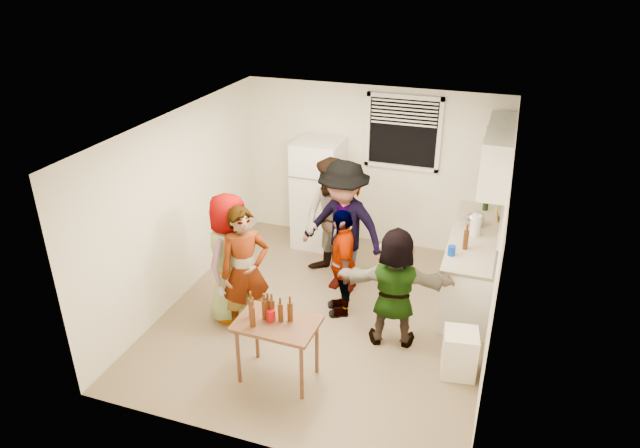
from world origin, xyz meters
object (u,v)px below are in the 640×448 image
at_px(guest_grey, 235,315).
at_px(guest_back_left, 331,278).
at_px(beer_bottle_counter, 465,249).
at_px(beer_bottle_table, 281,321).
at_px(red_cup, 271,320).
at_px(guest_stripe, 249,328).
at_px(serving_table, 279,376).
at_px(blue_cup, 451,255).
at_px(wine_bottle, 485,210).
at_px(kettle, 474,226).
at_px(trash_bin, 459,354).
at_px(guest_back_right, 342,288).
at_px(guest_black, 341,311).
at_px(refrigerator, 318,194).
at_px(guest_orange, 391,340).

xyz_separation_m(guest_grey, guest_back_left, (0.90, 1.27, 0.00)).
distance_m(beer_bottle_counter, beer_bottle_table, 2.57).
bearing_deg(guest_grey, red_cup, -128.30).
bearing_deg(red_cup, beer_bottle_counter, 47.80).
bearing_deg(guest_stripe, serving_table, -84.86).
bearing_deg(blue_cup, beer_bottle_counter, 57.25).
bearing_deg(beer_bottle_table, beer_bottle_counter, 49.03).
bearing_deg(wine_bottle, guest_back_left, -150.64).
xyz_separation_m(kettle, beer_bottle_table, (-1.73, -2.65, -0.17)).
relative_size(beer_bottle_counter, red_cup, 1.90).
height_order(beer_bottle_counter, serving_table, beer_bottle_counter).
height_order(trash_bin, serving_table, trash_bin).
relative_size(guest_back_right, guest_black, 1.29).
distance_m(serving_table, guest_black, 1.47).
distance_m(guest_grey, guest_black, 1.39).
bearing_deg(blue_cup, refrigerator, 147.25).
bearing_deg(guest_black, guest_orange, 39.85).
distance_m(wine_bottle, beer_bottle_table, 3.73).
bearing_deg(refrigerator, guest_black, -62.20).
xyz_separation_m(trash_bin, red_cup, (-1.93, -0.70, 0.48)).
relative_size(kettle, guest_orange, 0.18).
relative_size(beer_bottle_table, guest_back_left, 0.12).
bearing_deg(beer_bottle_counter, beer_bottle_table, -130.97).
relative_size(guest_grey, guest_back_left, 0.94).
height_order(kettle, guest_orange, kettle).
distance_m(kettle, red_cup, 3.25).
bearing_deg(guest_orange, refrigerator, -62.13).
xyz_separation_m(wine_bottle, serving_table, (-1.87, -3.28, -0.90)).
distance_m(beer_bottle_counter, serving_table, 2.77).
relative_size(guest_grey, guest_back_right, 0.91).
relative_size(kettle, guest_back_right, 0.14).
bearing_deg(beer_bottle_table, guest_black, 79.99).
distance_m(wine_bottle, guest_grey, 3.83).
relative_size(refrigerator, guest_stripe, 1.03).
height_order(red_cup, guest_stripe, red_cup).
xyz_separation_m(red_cup, guest_stripe, (-0.64, 0.71, -0.73)).
distance_m(beer_bottle_counter, red_cup, 2.66).
height_order(beer_bottle_counter, red_cup, beer_bottle_counter).
xyz_separation_m(refrigerator, guest_orange, (1.67, -2.14, -0.85)).
distance_m(refrigerator, blue_cup, 2.63).
distance_m(kettle, wine_bottle, 0.59).
relative_size(blue_cup, trash_bin, 0.23).
height_order(red_cup, guest_grey, red_cup).
bearing_deg(guest_stripe, guest_back_left, 27.69).
xyz_separation_m(guest_grey, guest_stripe, (0.29, -0.18, 0.00)).
height_order(kettle, beer_bottle_table, kettle).
bearing_deg(refrigerator, guest_back_right, -57.42).
relative_size(wine_bottle, guest_grey, 0.19).
xyz_separation_m(beer_bottle_counter, guest_back_right, (-1.59, 0.01, -0.90)).
height_order(refrigerator, guest_back_left, refrigerator).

